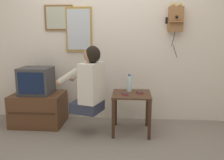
{
  "coord_description": "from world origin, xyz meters",
  "views": [
    {
      "loc": [
        0.34,
        -2.64,
        1.33
      ],
      "look_at": [
        0.1,
        0.41,
        0.73
      ],
      "focal_mm": 38.0,
      "sensor_mm": 36.0,
      "label": 1
    }
  ],
  "objects_px": {
    "wall_phone_antique": "(176,19)",
    "cell_phone_held": "(125,94)",
    "water_bottle": "(129,83)",
    "person": "(89,82)",
    "television": "(36,81)",
    "cell_phone_spare": "(139,93)",
    "framed_picture": "(59,18)",
    "wall_mirror": "(79,30)"
  },
  "relations": [
    {
      "from": "person",
      "to": "framed_picture",
      "type": "xyz_separation_m",
      "value": [
        -0.56,
        0.62,
        0.86
      ]
    },
    {
      "from": "television",
      "to": "cell_phone_spare",
      "type": "height_order",
      "value": "television"
    },
    {
      "from": "wall_mirror",
      "to": "cell_phone_spare",
      "type": "height_order",
      "value": "wall_mirror"
    },
    {
      "from": "framed_picture",
      "to": "television",
      "type": "bearing_deg",
      "value": -129.07
    },
    {
      "from": "cell_phone_held",
      "to": "cell_phone_spare",
      "type": "relative_size",
      "value": 1.0
    },
    {
      "from": "wall_mirror",
      "to": "wall_phone_antique",
      "type": "bearing_deg",
      "value": -1.64
    },
    {
      "from": "wall_mirror",
      "to": "cell_phone_spare",
      "type": "distance_m",
      "value": 1.33
    },
    {
      "from": "wall_phone_antique",
      "to": "framed_picture",
      "type": "relative_size",
      "value": 1.79
    },
    {
      "from": "television",
      "to": "cell_phone_held",
      "type": "relative_size",
      "value": 3.22
    },
    {
      "from": "wall_phone_antique",
      "to": "cell_phone_held",
      "type": "relative_size",
      "value": 5.64
    },
    {
      "from": "cell_phone_spare",
      "to": "water_bottle",
      "type": "bearing_deg",
      "value": 118.74
    },
    {
      "from": "cell_phone_held",
      "to": "cell_phone_spare",
      "type": "height_order",
      "value": "same"
    },
    {
      "from": "person",
      "to": "cell_phone_spare",
      "type": "distance_m",
      "value": 0.69
    },
    {
      "from": "water_bottle",
      "to": "person",
      "type": "bearing_deg",
      "value": -156.88
    },
    {
      "from": "framed_picture",
      "to": "cell_phone_spare",
      "type": "bearing_deg",
      "value": -21.77
    },
    {
      "from": "person",
      "to": "framed_picture",
      "type": "bearing_deg",
      "value": 60.01
    },
    {
      "from": "wall_phone_antique",
      "to": "water_bottle",
      "type": "height_order",
      "value": "wall_phone_antique"
    },
    {
      "from": "person",
      "to": "cell_phone_spare",
      "type": "height_order",
      "value": "person"
    },
    {
      "from": "cell_phone_spare",
      "to": "person",
      "type": "bearing_deg",
      "value": 163.72
    },
    {
      "from": "television",
      "to": "wall_phone_antique",
      "type": "xyz_separation_m",
      "value": [
        2.0,
        0.29,
        0.88
      ]
    },
    {
      "from": "cell_phone_spare",
      "to": "wall_phone_antique",
      "type": "bearing_deg",
      "value": 12.96
    },
    {
      "from": "framed_picture",
      "to": "wall_mirror",
      "type": "distance_m",
      "value": 0.35
    },
    {
      "from": "framed_picture",
      "to": "cell_phone_spare",
      "type": "distance_m",
      "value": 1.66
    },
    {
      "from": "person",
      "to": "water_bottle",
      "type": "distance_m",
      "value": 0.57
    },
    {
      "from": "framed_picture",
      "to": "wall_mirror",
      "type": "height_order",
      "value": "framed_picture"
    },
    {
      "from": "person",
      "to": "wall_phone_antique",
      "type": "bearing_deg",
      "value": -46.15
    },
    {
      "from": "wall_mirror",
      "to": "cell_phone_spare",
      "type": "relative_size",
      "value": 4.85
    },
    {
      "from": "television",
      "to": "cell_phone_spare",
      "type": "relative_size",
      "value": 3.22
    },
    {
      "from": "person",
      "to": "television",
      "type": "distance_m",
      "value": 0.88
    },
    {
      "from": "person",
      "to": "wall_phone_antique",
      "type": "xyz_separation_m",
      "value": [
        1.17,
        0.57,
        0.84
      ]
    },
    {
      "from": "television",
      "to": "framed_picture",
      "type": "xyz_separation_m",
      "value": [
        0.27,
        0.33,
        0.91
      ]
    },
    {
      "from": "television",
      "to": "wall_phone_antique",
      "type": "height_order",
      "value": "wall_phone_antique"
    },
    {
      "from": "water_bottle",
      "to": "framed_picture",
      "type": "bearing_deg",
      "value": 159.88
    },
    {
      "from": "person",
      "to": "television",
      "type": "xyz_separation_m",
      "value": [
        -0.83,
        0.28,
        -0.05
      ]
    },
    {
      "from": "wall_phone_antique",
      "to": "water_bottle",
      "type": "relative_size",
      "value": 3.21
    },
    {
      "from": "television",
      "to": "cell_phone_held",
      "type": "xyz_separation_m",
      "value": [
        1.3,
        -0.24,
        -0.11
      ]
    },
    {
      "from": "television",
      "to": "wall_mirror",
      "type": "bearing_deg",
      "value": 29.86
    },
    {
      "from": "cell_phone_held",
      "to": "water_bottle",
      "type": "distance_m",
      "value": 0.22
    },
    {
      "from": "person",
      "to": "water_bottle",
      "type": "height_order",
      "value": "person"
    },
    {
      "from": "television",
      "to": "water_bottle",
      "type": "bearing_deg",
      "value": -2.65
    },
    {
      "from": "framed_picture",
      "to": "cell_phone_spare",
      "type": "relative_size",
      "value": 3.15
    },
    {
      "from": "person",
      "to": "wall_mirror",
      "type": "relative_size",
      "value": 1.31
    }
  ]
}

